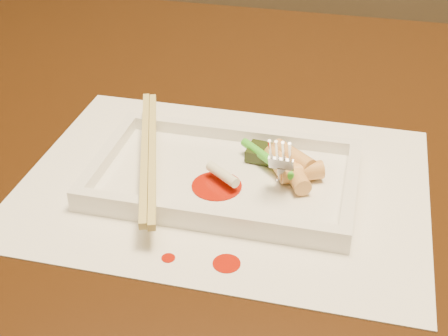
% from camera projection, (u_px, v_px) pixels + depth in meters
% --- Properties ---
extents(table, '(1.40, 0.90, 0.75)m').
position_uv_depth(table, '(158.00, 211.00, 0.75)').
color(table, black).
rests_on(table, ground).
extents(placemat, '(0.40, 0.30, 0.00)m').
position_uv_depth(placemat, '(224.00, 184.00, 0.63)').
color(placemat, white).
rests_on(placemat, table).
extents(sauce_splatter_a, '(0.02, 0.02, 0.00)m').
position_uv_depth(sauce_splatter_a, '(227.00, 263.00, 0.53)').
color(sauce_splatter_a, '#A61404').
rests_on(sauce_splatter_a, placemat).
extents(sauce_splatter_b, '(0.01, 0.01, 0.00)m').
position_uv_depth(sauce_splatter_b, '(168.00, 258.00, 0.53)').
color(sauce_splatter_b, '#A61404').
rests_on(sauce_splatter_b, placemat).
extents(plate_base, '(0.26, 0.16, 0.01)m').
position_uv_depth(plate_base, '(224.00, 180.00, 0.62)').
color(plate_base, white).
rests_on(plate_base, placemat).
extents(plate_rim_far, '(0.26, 0.01, 0.01)m').
position_uv_depth(plate_rim_far, '(240.00, 134.00, 0.68)').
color(plate_rim_far, white).
rests_on(plate_rim_far, plate_base).
extents(plate_rim_near, '(0.26, 0.01, 0.01)m').
position_uv_depth(plate_rim_near, '(205.00, 215.00, 0.56)').
color(plate_rim_near, white).
rests_on(plate_rim_near, plate_base).
extents(plate_rim_left, '(0.01, 0.14, 0.01)m').
position_uv_depth(plate_rim_left, '(107.00, 155.00, 0.64)').
color(plate_rim_left, white).
rests_on(plate_rim_left, plate_base).
extents(plate_rim_right, '(0.01, 0.14, 0.01)m').
position_uv_depth(plate_rim_right, '(351.00, 188.00, 0.59)').
color(plate_rim_right, white).
rests_on(plate_rim_right, plate_base).
extents(veg_piece, '(0.04, 0.03, 0.01)m').
position_uv_depth(veg_piece, '(266.00, 153.00, 0.64)').
color(veg_piece, black).
rests_on(veg_piece, plate_base).
extents(scallion_white, '(0.04, 0.03, 0.01)m').
position_uv_depth(scallion_white, '(223.00, 174.00, 0.60)').
color(scallion_white, '#EAEACC').
rests_on(scallion_white, plate_base).
extents(scallion_green, '(0.07, 0.06, 0.01)m').
position_uv_depth(scallion_green, '(270.00, 160.00, 0.62)').
color(scallion_green, green).
rests_on(scallion_green, plate_base).
extents(chopstick_a, '(0.08, 0.23, 0.01)m').
position_uv_depth(chopstick_a, '(145.00, 151.00, 0.63)').
color(chopstick_a, tan).
rests_on(chopstick_a, plate_rim_near).
extents(chopstick_b, '(0.08, 0.23, 0.01)m').
position_uv_depth(chopstick_b, '(152.00, 152.00, 0.63)').
color(chopstick_b, tan).
rests_on(chopstick_b, plate_rim_near).
extents(fork, '(0.09, 0.10, 0.14)m').
position_uv_depth(fork, '(301.00, 110.00, 0.58)').
color(fork, silver).
rests_on(fork, plate_base).
extents(sauce_blob_0, '(0.05, 0.05, 0.00)m').
position_uv_depth(sauce_blob_0, '(217.00, 186.00, 0.61)').
color(sauce_blob_0, '#A61404').
rests_on(sauce_blob_0, plate_base).
extents(rice_cake_0, '(0.05, 0.04, 0.02)m').
position_uv_depth(rice_cake_0, '(301.00, 172.00, 0.61)').
color(rice_cake_0, '#EABD6D').
rests_on(rice_cake_0, plate_base).
extents(rice_cake_1, '(0.04, 0.05, 0.02)m').
position_uv_depth(rice_cake_1, '(295.00, 174.00, 0.61)').
color(rice_cake_1, '#EABD6D').
rests_on(rice_cake_1, plate_base).
extents(rice_cake_2, '(0.05, 0.04, 0.02)m').
position_uv_depth(rice_cake_2, '(293.00, 156.00, 0.62)').
color(rice_cake_2, '#EABD6D').
rests_on(rice_cake_2, plate_base).
extents(rice_cake_3, '(0.04, 0.05, 0.02)m').
position_uv_depth(rice_cake_3, '(281.00, 164.00, 0.62)').
color(rice_cake_3, '#EABD6D').
rests_on(rice_cake_3, plate_base).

